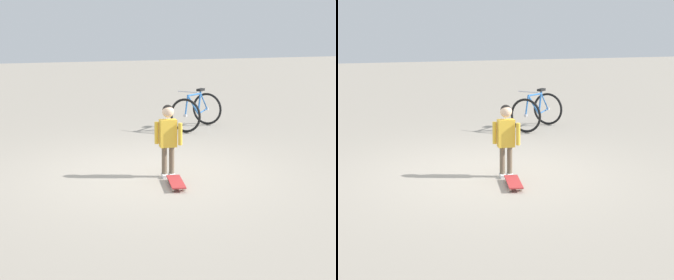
{
  "view_description": "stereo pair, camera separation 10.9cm",
  "coord_description": "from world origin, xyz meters",
  "views": [
    {
      "loc": [
        -7.05,
        2.15,
        2.15
      ],
      "look_at": [
        -0.27,
        -0.19,
        0.55
      ],
      "focal_mm": 54.65,
      "sensor_mm": 36.0,
      "label": 1
    },
    {
      "loc": [
        -7.09,
        2.05,
        2.15
      ],
      "look_at": [
        -0.27,
        -0.19,
        0.55
      ],
      "focal_mm": 54.65,
      "sensor_mm": 36.0,
      "label": 2
    }
  ],
  "objects": [
    {
      "name": "ground_plane",
      "position": [
        0.0,
        0.0,
        0.0
      ],
      "size": [
        50.0,
        50.0,
        0.0
      ],
      "primitive_type": "plane",
      "color": "#9E9384"
    },
    {
      "name": "child_person",
      "position": [
        -0.28,
        -0.19,
        0.66
      ],
      "size": [
        0.25,
        0.35,
        1.06
      ],
      "color": "brown",
      "rests_on": "ground"
    },
    {
      "name": "skateboard",
      "position": [
        -0.74,
        -0.15,
        0.06
      ],
      "size": [
        0.64,
        0.31,
        0.07
      ],
      "color": "#B22D2D",
      "rests_on": "ground"
    },
    {
      "name": "bicycle_near",
      "position": [
        2.96,
        -1.96,
        0.38
      ],
      "size": [
        1.24,
        1.27,
        0.85
      ],
      "color": "black",
      "rests_on": "ground"
    }
  ]
}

